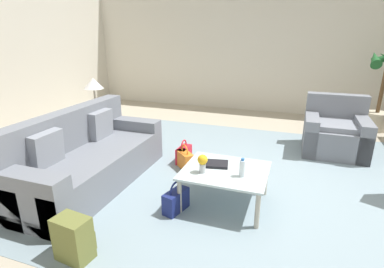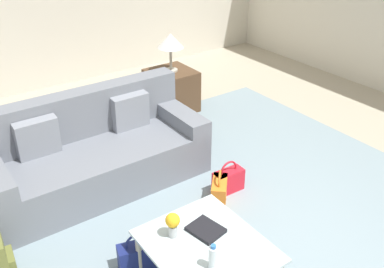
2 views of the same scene
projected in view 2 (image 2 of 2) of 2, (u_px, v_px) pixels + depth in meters
name	position (u px, v px, depth m)	size (l,w,h in m)	color
area_rug	(255.00, 235.00, 3.81)	(5.20, 4.40, 0.01)	gray
couch	(94.00, 155.00, 4.40)	(0.91, 2.21, 0.93)	slate
coffee_table	(207.00, 250.00, 3.14)	(0.93, 0.79, 0.42)	silver
water_bottle	(213.00, 257.00, 2.87)	(0.06, 0.06, 0.20)	silver
coffee_table_book	(206.00, 230.00, 3.23)	(0.25, 0.21, 0.03)	black
flower_vase	(173.00, 223.00, 3.13)	(0.11, 0.11, 0.21)	#B2B7BC
side_table	(172.00, 91.00, 5.93)	(0.59, 0.59, 0.58)	#513823
table_lamp	(170.00, 42.00, 5.60)	(0.35, 0.35, 0.51)	#ADA899
handbag_orange	(219.00, 191.00, 4.17)	(0.33, 0.32, 0.36)	orange
handbag_navy	(138.00, 256.00, 3.41)	(0.22, 0.35, 0.36)	navy
handbag_red	(228.00, 180.00, 4.32)	(0.15, 0.32, 0.36)	red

